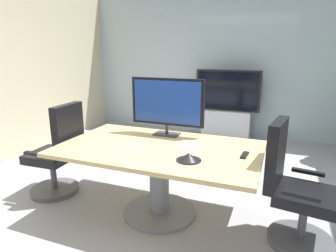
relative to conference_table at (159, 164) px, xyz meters
name	(u,v)px	position (x,y,z in m)	size (l,w,h in m)	color
ground_plane	(163,208)	(0.00, 0.10, -0.55)	(7.42, 7.42, 0.00)	#99999E
wall_back_glass_partition	(225,61)	(0.00, 3.30, 0.89)	(5.66, 0.10, 2.90)	#9EB2B7
conference_table	(159,164)	(0.00, 0.00, 0.00)	(1.97, 1.18, 0.74)	tan
office_chair_left	(58,157)	(-1.26, -0.02, -0.10)	(0.61, 0.58, 1.09)	#4C4C51
office_chair_right	(294,194)	(1.26, 0.01, -0.10)	(0.63, 0.61, 1.09)	#4C4C51
tv_monitor	(167,103)	(-0.08, 0.42, 0.54)	(0.84, 0.18, 0.64)	#333338
wall_display_unit	(226,116)	(0.14, 2.95, -0.11)	(1.20, 0.36, 1.31)	#B7BABC
conference_phone	(189,157)	(0.39, -0.25, 0.21)	(0.22, 0.22, 0.07)	black
remote_control	(245,155)	(0.83, 0.04, 0.19)	(0.05, 0.17, 0.02)	black
whiteboard_marker	(132,148)	(-0.22, -0.16, 0.19)	(0.13, 0.02, 0.02)	silver
paper_notepad	(189,146)	(0.28, 0.11, 0.19)	(0.21, 0.30, 0.01)	white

